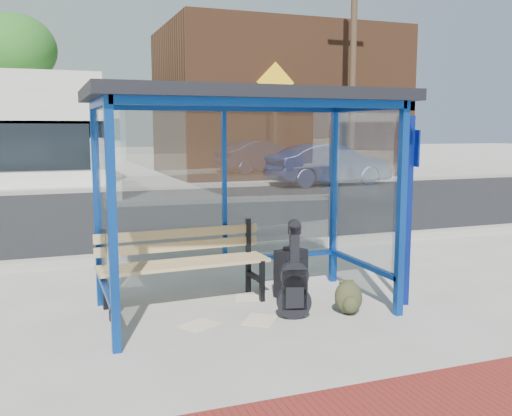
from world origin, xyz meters
name	(u,v)px	position (x,y,z in m)	size (l,w,h in m)	color
ground	(245,310)	(0.00, 0.00, 0.00)	(120.00, 120.00, 0.00)	#B2ADA0
curb_near	(185,253)	(0.00, 2.90, 0.06)	(60.00, 0.25, 0.12)	gray
street_asphalt	(136,213)	(0.00, 8.00, 0.00)	(60.00, 10.00, 0.00)	black
curb_far	(112,190)	(0.00, 13.10, 0.06)	(60.00, 0.25, 0.12)	gray
far_sidewalk	(106,186)	(0.00, 15.00, 0.00)	(60.00, 4.00, 0.01)	#B2ADA0
bus_shelter	(243,123)	(0.00, 0.07, 2.07)	(3.30, 1.80, 2.42)	navy
storefront_brown	(276,103)	(8.00, 18.49, 3.20)	(10.00, 7.08, 6.40)	#59331E
tree_mid	(15,50)	(-3.00, 22.00, 5.45)	(3.60, 3.60, 7.03)	#4C3826
tree_right	(329,64)	(12.50, 22.00, 5.45)	(3.60, 3.60, 7.03)	#4C3826
utility_pole_east	(353,73)	(9.00, 13.40, 4.11)	(1.60, 0.24, 8.00)	#4C3826
bench	(183,260)	(-0.59, 0.47, 0.52)	(1.98, 0.57, 0.92)	black
guitar_bag	(294,285)	(0.39, -0.45, 0.37)	(0.38, 0.20, 1.01)	black
suitcase	(291,273)	(0.69, 0.28, 0.29)	(0.42, 0.34, 0.63)	black
backpack	(349,298)	(1.02, -0.52, 0.17)	(0.35, 0.33, 0.37)	#2E301B
sign_post	(409,200)	(1.81, -0.46, 1.21)	(0.11, 0.27, 2.16)	navy
newspaper_a	(199,325)	(-0.62, -0.32, 0.00)	(0.37, 0.29, 0.01)	white
newspaper_b	(260,320)	(0.03, -0.39, 0.00)	(0.39, 0.31, 0.01)	white
newspaper_c	(250,298)	(0.20, 0.40, 0.00)	(0.34, 0.27, 0.01)	white
parked_car	(329,165)	(7.63, 12.59, 0.74)	(1.57, 4.50, 1.48)	#182044
fire_hydrant	(382,170)	(10.83, 14.03, 0.38)	(0.31, 0.21, 0.71)	red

